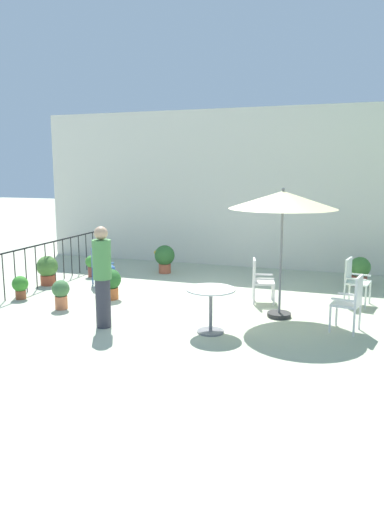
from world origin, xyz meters
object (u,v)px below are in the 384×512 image
at_px(patio_chair_3, 100,265).
at_px(potted_plant_1, 47,269).
at_px(patio_umbrella_0, 283,202).
at_px(potted_plant_5, 20,286).
at_px(potted_plant_0, 165,257).
at_px(potted_plant_2, 111,282).
at_px(potted_plant_4, 92,264).
at_px(standing_person, 102,275).
at_px(patio_chair_2, 354,278).
at_px(patio_chair_0, 351,300).
at_px(potted_plant_3, 360,270).
at_px(potted_plant_6, 61,292).
at_px(cafe_table_0, 211,302).
at_px(patio_chair_1, 260,278).

height_order(patio_chair_3, potted_plant_1, patio_chair_3).
relative_size(patio_umbrella_0, potted_plant_5, 4.82).
relative_size(potted_plant_0, potted_plant_5, 1.49).
height_order(patio_umbrella_0, potted_plant_5, patio_umbrella_0).
bearing_deg(potted_plant_2, patio_umbrella_0, -1.89).
relative_size(potted_plant_4, standing_person, 0.31).
xyz_separation_m(potted_plant_1, standing_person, (2.79, -2.32, 0.53)).
distance_m(patio_chair_3, standing_person, 3.13).
xyz_separation_m(patio_chair_2, potted_plant_1, (-6.91, -0.57, -0.16)).
bearing_deg(potted_plant_2, potted_plant_4, 130.29).
height_order(patio_chair_0, potted_plant_1, patio_chair_0).
xyz_separation_m(potted_plant_2, potted_plant_3, (5.00, 2.97, 0.01)).
bearing_deg(patio_umbrella_0, patio_chair_3, 165.83).
relative_size(potted_plant_0, potted_plant_4, 1.34).
distance_m(potted_plant_2, potted_plant_3, 5.82).
height_order(potted_plant_4, potted_plant_6, potted_plant_6).
xyz_separation_m(patio_chair_0, potted_plant_3, (0.17, 3.55, -0.19)).
distance_m(patio_umbrella_0, patio_chair_0, 2.08).
xyz_separation_m(cafe_table_0, potted_plant_2, (-2.60, 1.36, -0.17)).
xyz_separation_m(potted_plant_0, potted_plant_6, (-0.68, -3.77, -0.09)).
xyz_separation_m(potted_plant_3, potted_plant_6, (-5.59, -3.95, -0.04)).
bearing_deg(standing_person, potted_plant_5, 157.64).
relative_size(patio_chair_1, potted_plant_5, 1.83).
relative_size(patio_chair_0, patio_chair_3, 1.11).
xyz_separation_m(patio_chair_3, potted_plant_1, (-1.21, -0.35, -0.12)).
height_order(patio_chair_2, potted_plant_6, patio_chair_2).
bearing_deg(potted_plant_6, patio_chair_3, 97.13).
bearing_deg(patio_umbrella_0, standing_person, -151.15).
relative_size(potted_plant_0, potted_plant_1, 1.06).
bearing_deg(potted_plant_2, potted_plant_3, 30.66).
xyz_separation_m(patio_chair_1, potted_plant_0, (-2.93, 2.03, -0.09)).
relative_size(potted_plant_2, potted_plant_4, 1.17).
height_order(cafe_table_0, potted_plant_4, cafe_table_0).
distance_m(cafe_table_0, potted_plant_0, 4.86).
bearing_deg(potted_plant_4, patio_umbrella_0, -20.45).
bearing_deg(standing_person, cafe_table_0, 9.46).
height_order(potted_plant_2, potted_plant_3, potted_plant_3).
distance_m(potted_plant_1, standing_person, 3.67).
relative_size(patio_umbrella_0, potted_plant_2, 3.71).
bearing_deg(potted_plant_4, standing_person, -56.88).
relative_size(potted_plant_0, standing_person, 0.42).
distance_m(potted_plant_3, potted_plant_4, 6.62).
height_order(patio_chair_0, standing_person, standing_person).
relative_size(patio_umbrella_0, potted_plant_4, 4.33).
distance_m(patio_chair_0, patio_chair_1, 2.25).
distance_m(patio_chair_1, patio_chair_2, 1.90).
bearing_deg(potted_plant_0, patio_umbrella_0, -39.95).
height_order(potted_plant_0, potted_plant_1, potted_plant_0).
bearing_deg(potted_plant_4, patio_chair_3, -49.28).
distance_m(patio_chair_2, potted_plant_0, 5.02).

